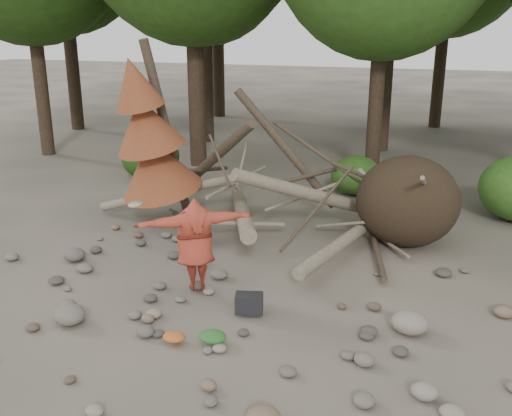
% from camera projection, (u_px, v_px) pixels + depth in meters
% --- Properties ---
extents(ground, '(120.00, 120.00, 0.00)m').
position_uv_depth(ground, '(213.00, 311.00, 9.57)').
color(ground, '#514C44').
rests_on(ground, ground).
extents(deadfall_pile, '(8.55, 5.24, 3.30)m').
position_uv_depth(deadfall_pile, '(380.00, 201.00, 12.36)').
color(deadfall_pile, '#332619').
rests_on(deadfall_pile, ground).
extents(dead_conifer, '(2.06, 2.16, 4.35)m').
position_uv_depth(dead_conifer, '(150.00, 139.00, 12.99)').
color(dead_conifer, '#4C3F30').
rests_on(dead_conifer, ground).
extents(bush_left, '(1.80, 1.80, 1.44)m').
position_uv_depth(bush_left, '(150.00, 157.00, 17.63)').
color(bush_left, '#244813').
rests_on(bush_left, ground).
extents(bush_mid, '(1.40, 1.40, 1.12)m').
position_uv_depth(bush_mid, '(356.00, 175.00, 16.07)').
color(bush_mid, '#2F5C1A').
rests_on(bush_mid, ground).
extents(frisbee_thrower, '(2.07, 1.71, 1.69)m').
position_uv_depth(frisbee_thrower, '(195.00, 244.00, 9.99)').
color(frisbee_thrower, '#A13524').
rests_on(frisbee_thrower, ground).
extents(backpack, '(0.53, 0.43, 0.30)m').
position_uv_depth(backpack, '(249.00, 306.00, 9.42)').
color(backpack, black).
rests_on(backpack, ground).
extents(cloth_green, '(0.43, 0.36, 0.16)m').
position_uv_depth(cloth_green, '(212.00, 339.00, 8.56)').
color(cloth_green, '#2B6127').
rests_on(cloth_green, ground).
extents(cloth_orange, '(0.35, 0.28, 0.13)m').
position_uv_depth(cloth_orange, '(174.00, 340.00, 8.58)').
color(cloth_orange, '#BB5720').
rests_on(cloth_orange, ground).
extents(boulder_front_left, '(0.53, 0.48, 0.32)m').
position_uv_depth(boulder_front_left, '(69.00, 315.00, 9.13)').
color(boulder_front_left, '#6E675C').
rests_on(boulder_front_left, ground).
extents(boulder_mid_right, '(0.58, 0.52, 0.35)m').
position_uv_depth(boulder_mid_right, '(410.00, 323.00, 8.86)').
color(boulder_mid_right, gray).
rests_on(boulder_mid_right, ground).
extents(boulder_mid_left, '(0.45, 0.41, 0.27)m').
position_uv_depth(boulder_mid_left, '(74.00, 255.00, 11.60)').
color(boulder_mid_left, '#5F5650').
rests_on(boulder_mid_left, ground).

